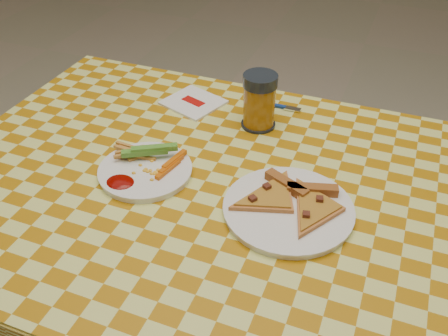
{
  "coord_description": "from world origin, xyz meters",
  "views": [
    {
      "loc": [
        0.29,
        -0.75,
        1.42
      ],
      "look_at": [
        -0.02,
        0.03,
        0.78
      ],
      "focal_mm": 40.0,
      "sensor_mm": 36.0,
      "label": 1
    }
  ],
  "objects_px": {
    "table": "(228,212)",
    "drink_glass": "(259,101)",
    "plate_right": "(288,210)",
    "plate_left": "(145,172)"
  },
  "relations": [
    {
      "from": "plate_right",
      "to": "drink_glass",
      "type": "xyz_separation_m",
      "value": [
        -0.15,
        0.28,
        0.06
      ]
    },
    {
      "from": "plate_left",
      "to": "drink_glass",
      "type": "bearing_deg",
      "value": 58.94
    },
    {
      "from": "table",
      "to": "drink_glass",
      "type": "bearing_deg",
      "value": 93.56
    },
    {
      "from": "plate_left",
      "to": "drink_glass",
      "type": "xyz_separation_m",
      "value": [
        0.17,
        0.27,
        0.06
      ]
    },
    {
      "from": "drink_glass",
      "to": "plate_right",
      "type": "bearing_deg",
      "value": -61.26
    },
    {
      "from": "drink_glass",
      "to": "plate_left",
      "type": "bearing_deg",
      "value": -121.06
    },
    {
      "from": "plate_right",
      "to": "table",
      "type": "bearing_deg",
      "value": 167.12
    },
    {
      "from": "table",
      "to": "plate_right",
      "type": "distance_m",
      "value": 0.16
    },
    {
      "from": "table",
      "to": "plate_left",
      "type": "height_order",
      "value": "plate_left"
    },
    {
      "from": "table",
      "to": "plate_left",
      "type": "distance_m",
      "value": 0.2
    }
  ]
}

